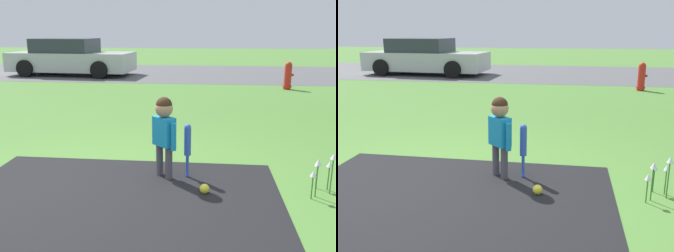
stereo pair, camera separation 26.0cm
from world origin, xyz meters
The scene contains 8 objects.
ground_plane centered at (0.00, 0.00, 0.00)m, with size 60.00×60.00×0.00m, color #518438.
street_strip centered at (0.00, 10.83, 0.00)m, with size 40.00×6.00×0.01m.
child centered at (0.67, 0.52, 0.58)m, with size 0.28×0.27×0.90m.
baseball_bat centered at (0.92, 0.54, 0.39)m, with size 0.08×0.08×0.61m.
sports_ball centered at (1.12, 0.13, 0.05)m, with size 0.10×0.10×0.10m.
fire_hydrant centered at (3.28, 7.12, 0.36)m, with size 0.27×0.24×0.75m.
parked_car centered at (-3.77, 9.74, 0.60)m, with size 4.42×2.18×1.28m.
flower_bed centered at (2.33, 0.27, 0.30)m, with size 0.57×0.33×0.43m.
Camera 1 is at (1.12, -3.33, 1.59)m, focal length 40.00 mm.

